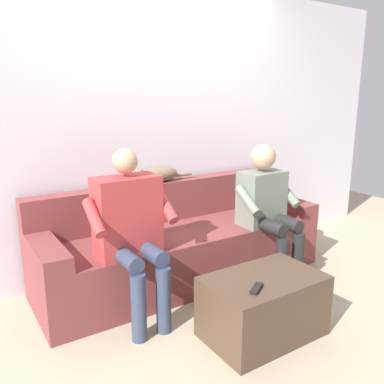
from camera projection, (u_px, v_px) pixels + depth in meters
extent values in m
plane|color=tan|center=(234.00, 314.00, 2.90)|extent=(8.00, 8.00, 0.00)
cube|color=silver|center=(156.00, 129.00, 3.53)|extent=(5.60, 0.06, 2.50)
cube|color=brown|center=(189.00, 257.00, 3.34)|extent=(2.06, 0.60, 0.46)
cube|color=brown|center=(167.00, 225.00, 3.60)|extent=(2.44, 0.16, 0.81)
cube|color=brown|center=(286.00, 227.00, 3.92)|extent=(0.19, 0.60, 0.57)
cube|color=brown|center=(50.00, 285.00, 2.73)|extent=(0.19, 0.60, 0.57)
cube|color=#4C3828|center=(263.00, 306.00, 2.61)|extent=(0.76, 0.49, 0.41)
cube|color=slate|center=(261.00, 198.00, 3.41)|extent=(0.37, 0.24, 0.46)
sphere|color=tan|center=(263.00, 157.00, 3.32)|extent=(0.21, 0.21, 0.21)
cylinder|color=black|center=(283.00, 222.00, 3.35)|extent=(0.11, 0.36, 0.11)
cylinder|color=black|center=(267.00, 225.00, 3.26)|extent=(0.11, 0.36, 0.11)
cylinder|color=black|center=(297.00, 260.00, 3.27)|extent=(0.10, 0.10, 0.46)
cylinder|color=black|center=(282.00, 265.00, 3.18)|extent=(0.10, 0.10, 0.46)
cylinder|color=slate|center=(287.00, 193.00, 3.45)|extent=(0.08, 0.27, 0.22)
cylinder|color=slate|center=(248.00, 200.00, 3.22)|extent=(0.08, 0.27, 0.22)
cube|color=#B23838|center=(127.00, 216.00, 2.74)|extent=(0.44, 0.23, 0.56)
sphere|color=tan|center=(125.00, 161.00, 2.65)|extent=(0.17, 0.17, 0.17)
cylinder|color=#333D56|center=(151.00, 252.00, 2.70)|extent=(0.11, 0.33, 0.11)
cylinder|color=#333D56|center=(126.00, 258.00, 2.61)|extent=(0.11, 0.33, 0.11)
cylinder|color=#333D56|center=(164.00, 300.00, 2.64)|extent=(0.10, 0.10, 0.46)
cylinder|color=#333D56|center=(139.00, 308.00, 2.54)|extent=(0.10, 0.10, 0.46)
cylinder|color=#B23838|center=(166.00, 206.00, 2.80)|extent=(0.08, 0.27, 0.22)
cylinder|color=#B23838|center=(94.00, 218.00, 2.53)|extent=(0.08, 0.27, 0.22)
ellipsoid|color=#756047|center=(159.00, 175.00, 3.46)|extent=(0.35, 0.15, 0.13)
sphere|color=#756047|center=(139.00, 175.00, 3.35)|extent=(0.11, 0.11, 0.11)
cone|color=#756047|center=(138.00, 169.00, 3.37)|extent=(0.04, 0.04, 0.03)
cone|color=#756047|center=(141.00, 170.00, 3.32)|extent=(0.04, 0.04, 0.03)
cylinder|color=#756047|center=(183.00, 175.00, 3.59)|extent=(0.18, 0.03, 0.03)
cube|color=black|center=(256.00, 288.00, 2.39)|extent=(0.14, 0.11, 0.02)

